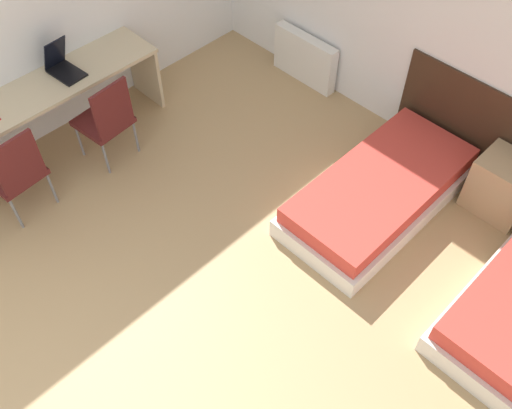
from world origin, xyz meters
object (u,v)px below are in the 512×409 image
Objects in this scene: chair_near_notebook at (15,171)px; laptop at (63,66)px; bed_near_window at (380,192)px; nightstand at (503,186)px; chair_near_laptop at (107,118)px.

chair_near_notebook is 2.50× the size of laptop.
chair_near_notebook reaches higher than bed_near_window.
nightstand is 0.60× the size of chair_near_laptop.
chair_near_laptop is (-2.91, -2.01, 0.22)m from nightstand.
chair_near_notebook reaches higher than nightstand.
chair_near_notebook is (-2.91, -2.93, 0.22)m from nightstand.
bed_near_window is 3.45× the size of nightstand.
bed_near_window is 5.14× the size of laptop.
chair_near_laptop is 0.61m from laptop.
laptop is (-0.52, 0.89, 0.31)m from chair_near_notebook.
nightstand is (0.75, 0.72, 0.10)m from bed_near_window.
chair_near_laptop is 1.00× the size of chair_near_notebook.
chair_near_notebook is at bearing -134.80° from nightstand.
bed_near_window is at bearing 25.17° from chair_near_laptop.
nightstand is 4.02m from laptop.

